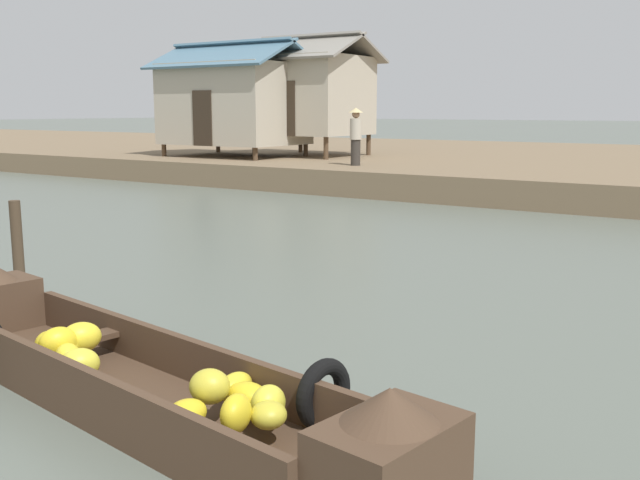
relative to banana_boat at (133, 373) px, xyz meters
name	(u,v)px	position (x,y,z in m)	size (l,w,h in m)	color
ground_plane	(467,272)	(0.30, 6.09, -0.28)	(300.00, 300.00, 0.00)	#596056
banana_boat	(133,373)	(0.00, 0.00, 0.00)	(5.68, 1.75, 0.82)	#473323
stilt_house_left	(234,102)	(-12.43, 16.23, 2.28)	(5.13, 3.74, 3.91)	#4C3826
stilt_house_mid_left	(312,94)	(-10.30, 17.89, 2.56)	(4.05, 3.69, 4.15)	#4C3826
vendor_person	(356,133)	(-6.70, 14.78, 1.35)	(0.44, 0.44, 1.66)	#332D28
mooring_post	(18,247)	(-4.01, 1.78, 0.31)	(0.14, 0.14, 1.19)	#423323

